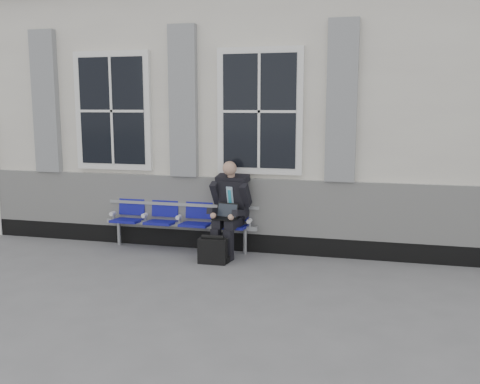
# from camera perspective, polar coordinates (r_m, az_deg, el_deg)

# --- Properties ---
(ground) EXTENTS (70.00, 70.00, 0.00)m
(ground) POSITION_cam_1_polar(r_m,az_deg,el_deg) (7.44, -3.06, -9.16)
(ground) COLOR slate
(ground) RESTS_ON ground
(station_building) EXTENTS (14.40, 4.40, 4.49)m
(station_building) POSITION_cam_1_polar(r_m,az_deg,el_deg) (10.43, 2.49, 8.56)
(station_building) COLOR silver
(station_building) RESTS_ON ground
(bench) EXTENTS (2.60, 0.47, 0.91)m
(bench) POSITION_cam_1_polar(r_m,az_deg,el_deg) (8.80, -6.39, -2.57)
(bench) COLOR #9EA0A3
(bench) RESTS_ON ground
(businessman) EXTENTS (0.65, 0.87, 1.49)m
(businessman) POSITION_cam_1_polar(r_m,az_deg,el_deg) (8.36, -1.08, -1.43)
(businessman) COLOR black
(businessman) RESTS_ON ground
(briefcase) EXTENTS (0.43, 0.19, 0.44)m
(briefcase) POSITION_cam_1_polar(r_m,az_deg,el_deg) (8.04, -2.93, -6.24)
(briefcase) COLOR black
(briefcase) RESTS_ON ground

